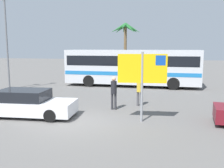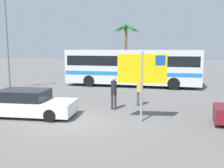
# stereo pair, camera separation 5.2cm
# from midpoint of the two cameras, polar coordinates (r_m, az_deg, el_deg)

# --- Properties ---
(ground) EXTENTS (120.00, 120.00, 0.00)m
(ground) POSITION_cam_midpoint_polar(r_m,az_deg,el_deg) (11.57, -7.99, -8.67)
(ground) COLOR #605E5B
(bus_front_coach) EXTENTS (11.54, 2.59, 3.17)m
(bus_front_coach) POSITION_cam_midpoint_polar(r_m,az_deg,el_deg) (21.80, 4.70, 4.17)
(bus_front_coach) COLOR silver
(bus_front_coach) RESTS_ON ground
(ferry_sign) EXTENTS (2.19, 0.32, 3.20)m
(ferry_sign) POSITION_cam_midpoint_polar(r_m,az_deg,el_deg) (11.17, 7.30, 2.91)
(ferry_sign) COLOR gray
(ferry_sign) RESTS_ON ground
(car_white) EXTENTS (4.66, 2.14, 1.32)m
(car_white) POSITION_cam_midpoint_polar(r_m,az_deg,el_deg) (12.96, -18.76, -4.28)
(car_white) COLOR silver
(car_white) RESTS_ON ground
(pedestrian_near_sign) EXTENTS (0.32, 0.32, 1.82)m
(pedestrian_near_sign) POSITION_cam_midpoint_polar(r_m,az_deg,el_deg) (13.48, 0.51, -1.44)
(pedestrian_near_sign) COLOR #2D2D33
(pedestrian_near_sign) RESTS_ON ground
(pedestrian_by_bus) EXTENTS (0.32, 0.32, 1.71)m
(pedestrian_by_bus) POSITION_cam_midpoint_polar(r_m,az_deg,el_deg) (14.45, 6.45, -1.10)
(pedestrian_by_bus) COLOR #4C4C51
(pedestrian_by_bus) RESTS_ON ground
(lamp_post_left_side) EXTENTS (0.56, 0.20, 7.10)m
(lamp_post_left_side) POSITION_cam_midpoint_polar(r_m,az_deg,el_deg) (21.01, -22.94, 9.09)
(lamp_post_left_side) COLOR slate
(lamp_post_left_side) RESTS_ON ground
(palm_tree_seaside) EXTENTS (3.32, 3.51, 6.09)m
(palm_tree_seaside) POSITION_cam_midpoint_polar(r_m,az_deg,el_deg) (28.05, 3.34, 11.65)
(palm_tree_seaside) COLOR brown
(palm_tree_seaside) RESTS_ON ground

